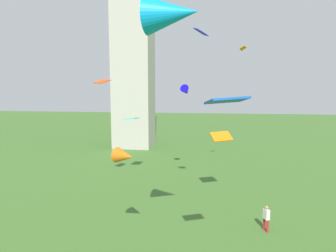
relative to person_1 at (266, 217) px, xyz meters
The scene contains 10 objects.
person_1 is the anchor object (origin of this frame).
kite_flying_0 10.70m from the person_1, 152.31° to the right, with size 1.49×1.36×0.89m.
kite_flying_1 16.41m from the person_1, 140.15° to the left, with size 1.33×1.79×0.31m.
kite_flying_2 16.63m from the person_1, 159.80° to the left, with size 1.32×1.51×0.44m.
kite_flying_3 13.25m from the person_1, 165.05° to the left, with size 1.07×1.09×0.60m.
kite_flying_4 7.42m from the person_1, 119.50° to the left, with size 1.97×1.59×0.76m.
kite_flying_5 11.92m from the person_1, 111.83° to the right, with size 1.76×1.49×0.35m.
kite_flying_6 14.53m from the person_1, 121.75° to the left, with size 1.15×1.63×1.34m.
kite_flying_7 14.68m from the person_1, 127.31° to the right, with size 2.40×1.81×1.62m.
kite_flying_8 16.91m from the person_1, 93.44° to the left, with size 0.82×0.94×0.43m.
Camera 1 is at (3.58, 0.78, 9.48)m, focal length 31.37 mm.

